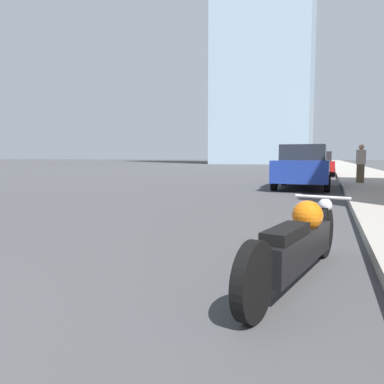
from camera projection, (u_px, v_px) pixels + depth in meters
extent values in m
cube|color=#9E998E|center=(353.00, 169.00, 36.43)|extent=(3.49, 240.00, 0.15)
cylinder|color=black|center=(324.00, 232.00, 4.42)|extent=(0.22, 0.60, 0.59)
cylinder|color=black|center=(254.00, 281.00, 2.66)|extent=(0.22, 0.60, 0.59)
cube|color=black|center=(297.00, 248.00, 3.54)|extent=(0.57, 1.61, 0.31)
sphere|color=orange|center=(307.00, 215.00, 3.78)|extent=(0.31, 0.31, 0.31)
cube|color=black|center=(286.00, 233.00, 3.23)|extent=(0.37, 0.76, 0.10)
sphere|color=silver|center=(325.00, 205.00, 4.42)|extent=(0.16, 0.16, 0.16)
cylinder|color=silver|center=(322.00, 197.00, 4.29)|extent=(0.61, 0.17, 0.04)
cube|color=#1E3899|center=(303.00, 170.00, 14.33)|extent=(1.92, 4.59, 0.77)
cube|color=#23282D|center=(304.00, 153.00, 14.27)|extent=(1.62, 2.21, 0.58)
cylinder|color=black|center=(284.00, 178.00, 16.00)|extent=(0.21, 0.61, 0.61)
cylinder|color=black|center=(328.00, 179.00, 15.38)|extent=(0.21, 0.61, 0.61)
cylinder|color=black|center=(274.00, 182.00, 13.36)|extent=(0.21, 0.61, 0.61)
cylinder|color=black|center=(327.00, 183.00, 12.74)|extent=(0.21, 0.61, 0.61)
cube|color=red|center=(318.00, 166.00, 23.99)|extent=(1.95, 3.98, 0.63)
cube|color=#23282D|center=(319.00, 156.00, 23.94)|extent=(1.56, 1.95, 0.61)
cylinder|color=black|center=(305.00, 170.00, 25.39)|extent=(0.24, 0.66, 0.65)
cylinder|color=black|center=(330.00, 170.00, 24.95)|extent=(0.24, 0.66, 0.65)
cylinder|color=black|center=(305.00, 171.00, 23.09)|extent=(0.24, 0.66, 0.65)
cylinder|color=black|center=(333.00, 172.00, 22.65)|extent=(0.24, 0.66, 0.65)
cube|color=brown|center=(360.00, 173.00, 15.32)|extent=(0.29, 0.20, 0.75)
cube|color=beige|center=(361.00, 157.00, 15.26)|extent=(0.36, 0.20, 0.59)
sphere|color=tan|center=(361.00, 147.00, 15.22)|extent=(0.22, 0.22, 0.22)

